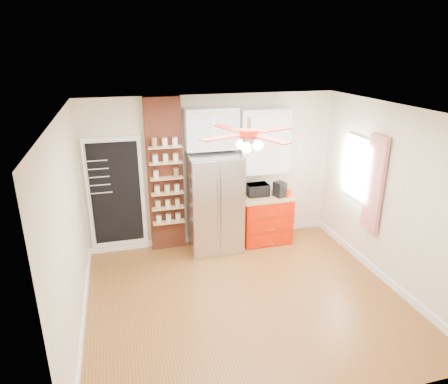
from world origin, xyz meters
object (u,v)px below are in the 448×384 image
object	(u,v)px
fridge	(215,203)
toaster_oven	(257,190)
canister_left	(289,193)
coffee_maker	(280,189)
pantry_jar_oats	(156,174)
red_cabinet	(265,218)
ceiling_fan	(249,134)

from	to	relation	value
fridge	toaster_oven	distance (m)	0.84
toaster_oven	canister_left	bearing A→B (deg)	-25.72
coffee_maker	pantry_jar_oats	world-z (taller)	pantry_jar_oats
pantry_jar_oats	red_cabinet	bearing A→B (deg)	-3.23
ceiling_fan	canister_left	size ratio (longest dim) A/B	9.04
ceiling_fan	toaster_oven	world-z (taller)	ceiling_fan
fridge	toaster_oven	bearing A→B (deg)	7.52
red_cabinet	ceiling_fan	size ratio (longest dim) A/B	0.67
red_cabinet	toaster_oven	size ratio (longest dim) A/B	2.38
pantry_jar_oats	toaster_oven	bearing A→B (deg)	-1.62
fridge	pantry_jar_oats	bearing A→B (deg)	170.67
red_cabinet	canister_left	xyz separation A→B (m)	(0.37, -0.17, 0.53)
coffee_maker	pantry_jar_oats	xyz separation A→B (m)	(-2.17, 0.21, 0.40)
fridge	canister_left	world-z (taller)	fridge
toaster_oven	canister_left	xyz separation A→B (m)	(0.51, -0.23, -0.03)
red_cabinet	ceiling_fan	xyz separation A→B (m)	(-0.92, -1.68, 1.97)
coffee_maker	canister_left	bearing A→B (deg)	-42.21
coffee_maker	pantry_jar_oats	bearing A→B (deg)	158.18
pantry_jar_oats	fridge	bearing A→B (deg)	-9.33
ceiling_fan	coffee_maker	distance (m)	2.40
fridge	red_cabinet	world-z (taller)	fridge
fridge	canister_left	distance (m)	1.35
red_cabinet	canister_left	size ratio (longest dim) A/B	6.07
coffee_maker	pantry_jar_oats	size ratio (longest dim) A/B	2.12
ceiling_fan	canister_left	world-z (taller)	ceiling_fan
coffee_maker	canister_left	world-z (taller)	coffee_maker
canister_left	pantry_jar_oats	xyz separation A→B (m)	(-2.31, 0.28, 0.46)
red_cabinet	toaster_oven	world-z (taller)	toaster_oven
ceiling_fan	canister_left	bearing A→B (deg)	49.54
red_cabinet	pantry_jar_oats	bearing A→B (deg)	176.77
ceiling_fan	pantry_jar_oats	distance (m)	2.29
fridge	pantry_jar_oats	world-z (taller)	fridge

